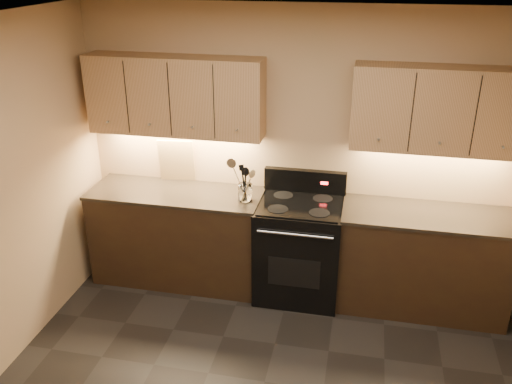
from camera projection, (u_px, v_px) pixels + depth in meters
The scene contains 14 objects.
ceiling at pixel (251, 36), 2.64m from camera, with size 4.00×4.00×0.00m, color silver.
wall_back at pixel (298, 152), 4.96m from camera, with size 4.00×0.04×2.60m, color tan.
counter_left at pixel (178, 235), 5.23m from camera, with size 1.62×0.62×0.93m.
counter_right at pixel (422, 261), 4.81m from camera, with size 1.46×0.62×0.93m.
stove at pixel (299, 248), 4.99m from camera, with size 0.76×0.68×1.14m.
upper_cab_left at pixel (175, 96), 4.83m from camera, with size 1.60×0.30×0.70m, color tan.
upper_cab_right at pixel (442, 110), 4.40m from camera, with size 1.44×0.30×0.70m, color tan.
outlet_plate at pixel (165, 160), 5.27m from camera, with size 0.09×0.01×0.12m, color #B2B5BA.
utensil_crock at pixel (245, 193), 4.84m from camera, with size 0.13×0.13×0.16m.
cutting_board at pixel (177, 160), 5.19m from camera, with size 0.34×0.02×0.43m, color tan.
wooden_spoon at pixel (242, 184), 4.79m from camera, with size 0.06×0.06×0.29m, color tan, non-canonical shape.
black_spoon at pixel (244, 183), 4.81m from camera, with size 0.06×0.06×0.30m, color black, non-canonical shape.
black_turner at pixel (246, 182), 4.77m from camera, with size 0.08×0.08×0.34m, color black, non-canonical shape.
steel_skimmer at pixel (247, 180), 4.77m from camera, with size 0.09×0.09×0.38m, color silver, non-canonical shape.
Camera 1 is at (0.59, -2.66, 2.98)m, focal length 38.00 mm.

